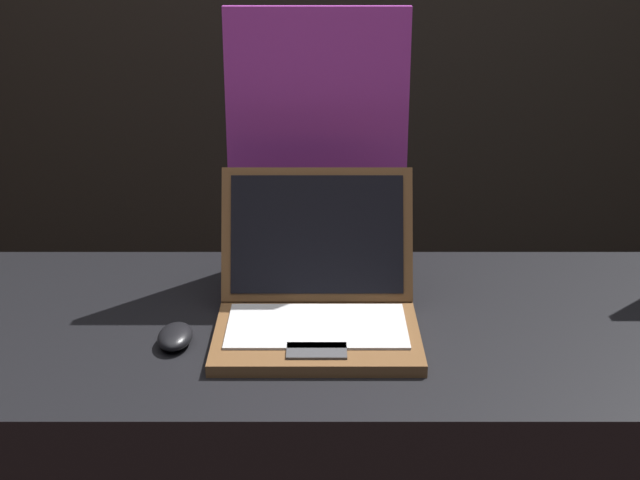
% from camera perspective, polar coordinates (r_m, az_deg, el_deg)
% --- Properties ---
extents(laptop_middle, '(0.34, 0.34, 0.24)m').
position_cam_1_polar(laptop_middle, '(1.52, -0.05, -3.53)').
color(laptop_middle, brown).
rests_on(laptop_middle, display_counter).
extents(mouse_middle, '(0.06, 0.09, 0.03)m').
position_cam_1_polar(mouse_middle, '(1.50, -9.11, -6.10)').
color(mouse_middle, black).
rests_on(mouse_middle, display_counter).
extents(promo_stand_middle, '(0.34, 0.07, 0.51)m').
position_cam_1_polar(promo_stand_middle, '(1.70, -0.03, 5.77)').
color(promo_stand_middle, black).
rests_on(promo_stand_middle, display_counter).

